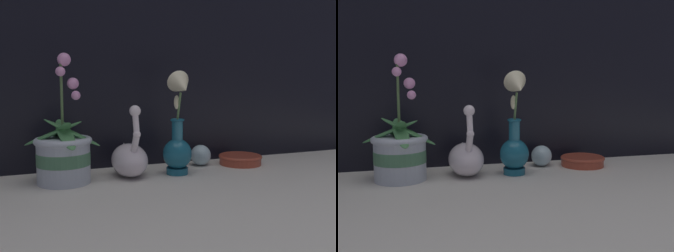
% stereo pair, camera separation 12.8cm
% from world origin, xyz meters
% --- Properties ---
extents(ground_plane, '(2.80, 2.80, 0.00)m').
position_xyz_m(ground_plane, '(0.00, 0.00, 0.00)').
color(ground_plane, beige).
extents(orchid_potted_plant, '(0.22, 0.22, 0.38)m').
position_xyz_m(orchid_potted_plant, '(-0.31, 0.10, 0.09)').
color(orchid_potted_plant, '#B2BCCC').
rests_on(orchid_potted_plant, ground_plane).
extents(swan_figurine, '(0.11, 0.19, 0.23)m').
position_xyz_m(swan_figurine, '(-0.11, 0.11, 0.06)').
color(swan_figurine, white).
rests_on(swan_figurine, ground_plane).
extents(blue_vase, '(0.09, 0.13, 0.33)m').
position_xyz_m(blue_vase, '(0.04, 0.08, 0.12)').
color(blue_vase, '#195B75').
rests_on(blue_vase, ground_plane).
extents(glass_sphere, '(0.07, 0.07, 0.07)m').
position_xyz_m(glass_sphere, '(0.17, 0.18, 0.04)').
color(glass_sphere, silver).
rests_on(glass_sphere, ground_plane).
extents(amber_dish, '(0.15, 0.15, 0.03)m').
position_xyz_m(amber_dish, '(0.31, 0.14, 0.02)').
color(amber_dish, '#A8422D').
rests_on(amber_dish, ground_plane).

